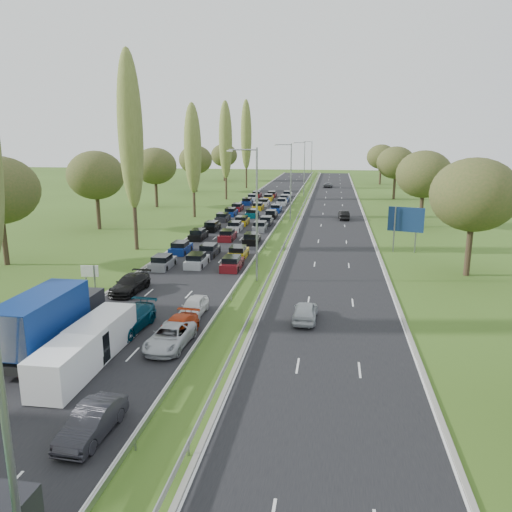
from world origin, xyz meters
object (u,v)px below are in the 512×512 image
at_px(blue_lorry, 51,320).
at_px(direction_sign, 406,222).
at_px(near_car_3, 130,284).
at_px(white_van_front, 104,332).
at_px(info_sign, 90,274).
at_px(white_van_rear, 71,361).

height_order(blue_lorry, direction_sign, direction_sign).
xyz_separation_m(near_car_3, blue_lorry, (0.06, -12.08, 1.26)).
xyz_separation_m(blue_lorry, white_van_front, (3.06, 0.63, -0.87)).
bearing_deg(info_sign, near_car_3, -6.30).
bearing_deg(blue_lorry, white_van_rear, -47.99).
bearing_deg(white_van_front, white_van_rear, -88.69).
distance_m(white_van_rear, info_sign, 17.37).
bearing_deg(near_car_3, direction_sign, 41.32).
bearing_deg(white_van_rear, blue_lorry, 131.15).
xyz_separation_m(near_car_3, white_van_rear, (3.14, -15.50, 0.38)).
height_order(white_van_rear, info_sign, white_van_rear).
bearing_deg(blue_lorry, info_sign, 107.19).
relative_size(blue_lorry, info_sign, 4.36).
bearing_deg(near_car_3, white_van_rear, -74.99).
relative_size(white_van_front, white_van_rear, 1.01).
relative_size(near_car_3, blue_lorry, 0.55).
relative_size(white_van_rear, info_sign, 2.61).
bearing_deg(info_sign, white_van_front, -59.74).
xyz_separation_m(blue_lorry, white_van_rear, (3.08, -3.43, -0.87)).
distance_m(near_car_3, blue_lorry, 12.14).
bearing_deg(direction_sign, white_van_rear, -122.08).
relative_size(info_sign, direction_sign, 0.40).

